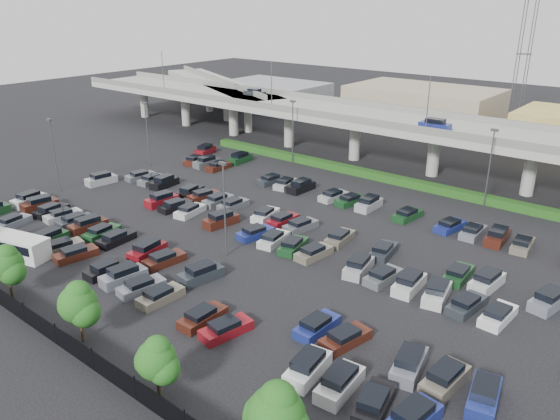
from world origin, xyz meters
name	(u,v)px	position (x,y,z in m)	size (l,w,h in m)	color
ground	(274,232)	(0.00, 0.00, 0.00)	(280.00, 280.00, 0.00)	black
overpass	(404,126)	(-0.21, 32.00, 6.97)	(150.00, 13.00, 15.80)	#989991
on_ramp	(218,86)	(-52.10, 43.05, 6.86)	(50.93, 30.13, 8.80)	#989991
hedge	(380,177)	(0.00, 25.00, 0.55)	(66.00, 1.60, 1.10)	#1B4213
fence	(49,331)	(-0.05, -28.00, 0.90)	(70.00, 0.10, 2.00)	black
tree_row	(67,298)	(0.70, -26.53, 3.52)	(65.07, 3.66, 5.94)	#332316
shuttle_bus	(17,245)	(-16.86, -22.15, 1.29)	(7.78, 4.34, 2.37)	white
parked_cars	(248,234)	(-0.98, -3.43, 0.63)	(63.27, 41.70, 1.67)	#18431F
light_poles	(258,170)	(-4.13, 2.00, 6.24)	(66.90, 48.38, 10.30)	#4B4B50
distant_buildings	(541,125)	(12.38, 61.81, 3.74)	(138.00, 24.00, 9.00)	gray
comm_tower	(524,51)	(4.00, 74.00, 15.61)	(2.40, 2.40, 30.00)	#4B4B50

